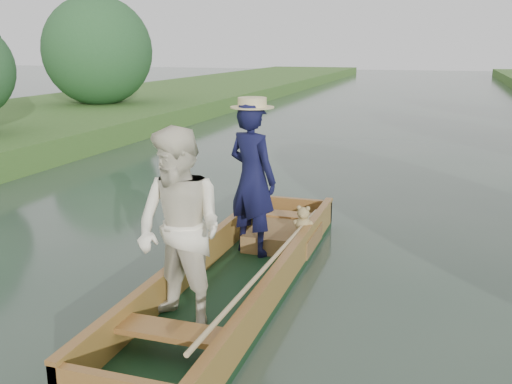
% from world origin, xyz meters
% --- Properties ---
extents(ground, '(120.00, 120.00, 0.00)m').
position_xyz_m(ground, '(0.00, 0.00, 0.00)').
color(ground, '#283D30').
rests_on(ground, ground).
extents(trees_far, '(22.99, 11.17, 4.30)m').
position_xyz_m(trees_far, '(-0.65, 8.65, 2.42)').
color(trees_far, '#47331E').
rests_on(trees_far, ground).
extents(punt, '(1.26, 5.00, 1.98)m').
position_xyz_m(punt, '(-0.09, -0.16, 0.71)').
color(punt, black).
rests_on(punt, ground).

